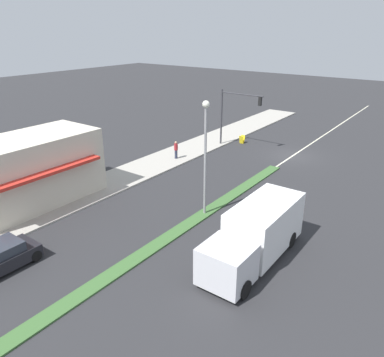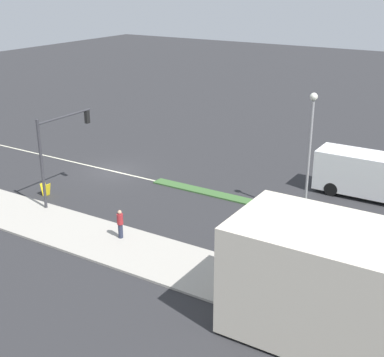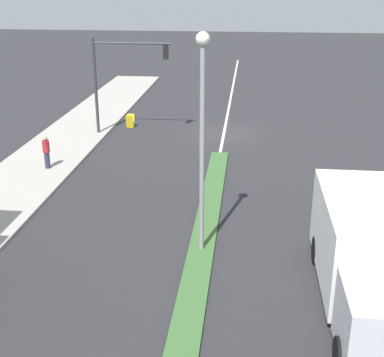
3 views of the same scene
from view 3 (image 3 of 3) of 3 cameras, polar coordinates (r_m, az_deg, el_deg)
ground_plane at (r=16.24m, az=-0.04°, el=-12.99°), size 160.00×160.00×0.00m
lane_marking_center at (r=32.71m, az=3.42°, el=4.82°), size 0.16×60.00×0.01m
traffic_signal_main at (r=31.80m, az=-7.84°, el=11.40°), size 4.59×0.34×5.60m
street_lamp at (r=17.13m, az=1.10°, el=6.42°), size 0.44×0.44×7.37m
pedestrian at (r=27.08m, az=-15.27°, el=2.80°), size 0.34×0.34×1.63m
warning_aframe_sign at (r=34.06m, az=-6.61°, el=6.11°), size 0.45×0.53×0.84m
delivery_truck at (r=16.34m, az=18.10°, el=-7.93°), size 2.44×7.50×2.87m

